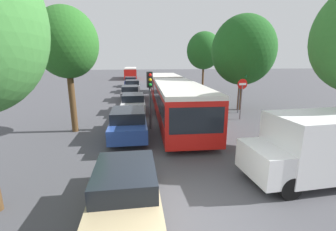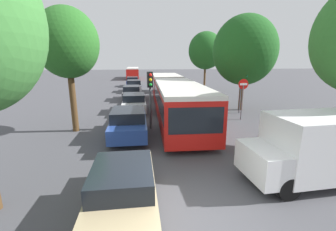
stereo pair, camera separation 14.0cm
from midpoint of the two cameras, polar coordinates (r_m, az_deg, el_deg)
name	(u,v)px [view 1 (the left image)]	position (r m, az deg, el deg)	size (l,w,h in m)	color
ground_plane	(203,223)	(6.38, 8.07, -25.51)	(200.00, 200.00, 0.00)	#47474C
articulated_bus	(171,93)	(17.82, 0.65, 5.69)	(3.62, 17.75, 2.62)	red
city_bus_rear	(131,72)	(52.58, -9.51, 10.78)	(2.75, 11.39, 2.44)	red
queued_car_tan	(126,189)	(6.40, -11.26, -17.84)	(1.76, 4.00, 1.38)	tan
queued_car_blue	(129,123)	(12.24, -10.30, -1.84)	(1.95, 4.42, 1.52)	#284799
queued_car_white	(133,103)	(18.18, -9.04, 3.23)	(1.87, 4.25, 1.46)	white
queued_car_graphite	(130,93)	(23.99, -9.73, 5.75)	(1.87, 4.25, 1.46)	#47474C
queued_car_silver	(132,86)	(30.21, -9.15, 7.46)	(1.95, 4.43, 1.53)	#B7BABF
queued_car_navy	(131,82)	(36.62, -9.57, 8.50)	(1.91, 4.33, 1.49)	navy
white_van	(324,145)	(9.26, 34.53, -6.25)	(5.05, 2.11, 2.31)	white
traffic_light	(150,87)	(13.21, -4.95, 7.11)	(0.35, 0.38, 3.40)	#56595E
no_entry_sign	(242,93)	(16.21, 17.99, 5.51)	(0.70, 0.08, 2.82)	#56595E
direction_sign_post	(240,80)	(18.20, 17.66, 8.53)	(0.27, 1.39, 3.60)	#56595E
tree_left_mid	(66,45)	(13.69, -24.77, 15.92)	(3.34, 3.34, 6.82)	#51381E
tree_right_mid	(244,52)	(19.43, 18.51, 15.00)	(4.96, 4.96, 7.52)	#51381E
tree_right_far	(204,52)	(30.40, 9.06, 15.73)	(4.38, 4.38, 7.62)	#51381E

